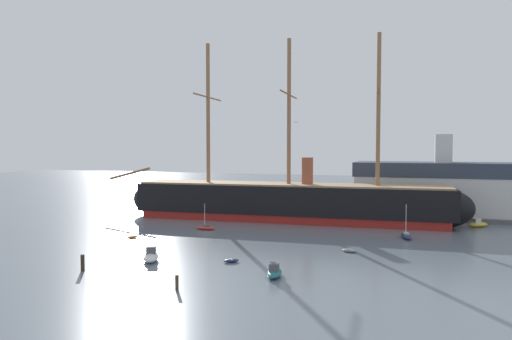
# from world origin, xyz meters

# --- Properties ---
(ground_plane) EXTENTS (400.00, 400.00, 0.00)m
(ground_plane) POSITION_xyz_m (0.00, 0.00, 0.00)
(ground_plane) COLOR slate
(tall_ship) EXTENTS (71.97, 16.09, 34.60)m
(tall_ship) POSITION_xyz_m (-1.16, 49.91, 3.77)
(tall_ship) COLOR maroon
(tall_ship) RESTS_ON ground
(motorboat_foreground_left) EXTENTS (3.59, 4.67, 1.82)m
(motorboat_foreground_left) POSITION_xyz_m (-8.97, 13.38, 0.64)
(motorboat_foreground_left) COLOR silver
(motorboat_foreground_left) RESTS_ON ground
(motorboat_foreground_right) EXTENTS (2.11, 3.90, 1.56)m
(motorboat_foreground_right) POSITION_xyz_m (7.52, 11.52, 0.55)
(motorboat_foreground_right) COLOR #236670
(motorboat_foreground_right) RESTS_ON ground
(dinghy_near_centre) EXTENTS (2.01, 1.79, 0.45)m
(dinghy_near_centre) POSITION_xyz_m (0.70, 15.95, 0.23)
(dinghy_near_centre) COLOR #1E284C
(dinghy_near_centre) RESTS_ON ground
(dinghy_mid_left) EXTENTS (1.77, 1.94, 0.43)m
(dinghy_mid_left) POSITION_xyz_m (-19.50, 25.20, 0.22)
(dinghy_mid_left) COLOR orange
(dinghy_mid_left) RESTS_ON ground
(dinghy_mid_right) EXTENTS (2.08, 1.19, 0.46)m
(dinghy_mid_right) POSITION_xyz_m (13.59, 26.31, 0.23)
(dinghy_mid_right) COLOR gray
(dinghy_mid_right) RESTS_ON ground
(sailboat_alongside_bow) EXTENTS (3.51, 1.23, 4.50)m
(sailboat_alongside_bow) POSITION_xyz_m (-11.88, 35.50, 0.38)
(sailboat_alongside_bow) COLOR #B22D28
(sailboat_alongside_bow) RESTS_ON ground
(sailboat_alongside_stern) EXTENTS (2.25, 4.24, 5.29)m
(sailboat_alongside_stern) POSITION_xyz_m (20.59, 38.55, 0.45)
(sailboat_alongside_stern) COLOR #1E284C
(sailboat_alongside_stern) RESTS_ON ground
(sailboat_far_left) EXTENTS (3.67, 3.66, 5.19)m
(sailboat_far_left) POSITION_xyz_m (-26.05, 53.12, 0.44)
(sailboat_far_left) COLOR orange
(sailboat_far_left) RESTS_ON ground
(motorboat_far_right) EXTENTS (3.95, 3.18, 1.54)m
(motorboat_far_right) POSITION_xyz_m (32.34, 53.89, 0.54)
(motorboat_far_right) COLOR gold
(motorboat_far_right) RESTS_ON ground
(sailboat_distant_centre) EXTENTS (4.33, 3.99, 5.91)m
(sailboat_distant_centre) POSITION_xyz_m (3.71, 65.42, 0.50)
(sailboat_distant_centre) COLOR #7FB2D6
(sailboat_distant_centre) RESTS_ON ground
(mooring_piling_nearest) EXTENTS (0.44, 0.44, 1.88)m
(mooring_piling_nearest) POSITION_xyz_m (-13.77, 6.71, 0.94)
(mooring_piling_nearest) COLOR #382B1E
(mooring_piling_nearest) RESTS_ON ground
(mooring_piling_left_pair) EXTENTS (0.34, 0.34, 1.47)m
(mooring_piling_left_pair) POSITION_xyz_m (-0.20, 3.88, 0.73)
(mooring_piling_left_pair) COLOR #423323
(mooring_piling_left_pair) RESTS_ON ground
(dockside_warehouse_right) EXTENTS (40.66, 13.69, 16.69)m
(dockside_warehouse_right) POSITION_xyz_m (28.49, 64.84, 5.54)
(dockside_warehouse_right) COLOR #565659
(dockside_warehouse_right) RESTS_ON ground
(seagull_in_flight) EXTENTS (0.51, 1.23, 0.14)m
(seagull_in_flight) POSITION_xyz_m (3.92, 35.32, 18.02)
(seagull_in_flight) COLOR silver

